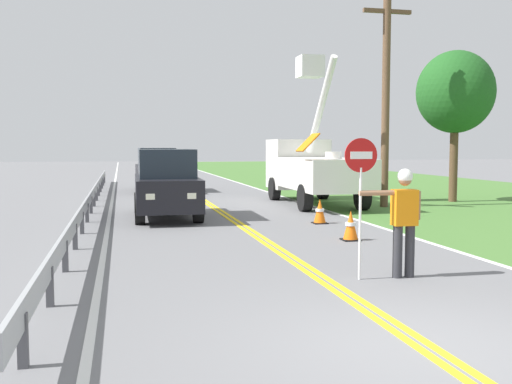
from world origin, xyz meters
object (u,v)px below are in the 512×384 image
object	(u,v)px
stop_sign_paddle	(361,176)
roadside_tree_verge	(455,93)
traffic_cone_mid	(320,212)
oncoming_suv_second	(156,170)
flagger_worker	(404,215)
utility_pole_near	(386,97)
oncoming_suv_nearest	(166,183)
traffic_cone_lead	(351,226)
utility_bucket_truck	(312,166)

from	to	relation	value
stop_sign_paddle	roadside_tree_verge	size ratio (longest dim) A/B	0.39
stop_sign_paddle	traffic_cone_mid	distance (m)	7.14
oncoming_suv_second	stop_sign_paddle	bearing A→B (deg)	-83.78
stop_sign_paddle	oncoming_suv_second	xyz separation A→B (m)	(-2.15, 19.75, -0.65)
traffic_cone_mid	roadside_tree_verge	bearing A→B (deg)	34.78
flagger_worker	traffic_cone_mid	size ratio (longest dim) A/B	2.61
utility_pole_near	stop_sign_paddle	bearing A→B (deg)	-117.10
oncoming_suv_nearest	traffic_cone_lead	size ratio (longest dim) A/B	6.62
utility_bucket_truck	utility_pole_near	world-z (taller)	utility_pole_near
utility_bucket_truck	traffic_cone_lead	bearing A→B (deg)	-102.36
oncoming_suv_nearest	roadside_tree_verge	size ratio (longest dim) A/B	0.79
flagger_worker	traffic_cone_lead	size ratio (longest dim) A/B	2.61
traffic_cone_lead	traffic_cone_mid	bearing A→B (deg)	84.62
utility_bucket_truck	traffic_cone_mid	distance (m)	5.90
stop_sign_paddle	utility_bucket_truck	bearing A→B (deg)	75.22
utility_pole_near	roadside_tree_verge	distance (m)	3.75
traffic_cone_lead	roadside_tree_verge	size ratio (longest dim) A/B	0.12
utility_pole_near	traffic_cone_lead	xyz separation A→B (m)	(-4.05, -6.81, -3.61)
stop_sign_paddle	utility_pole_near	distance (m)	12.14
traffic_cone_lead	roadside_tree_verge	bearing A→B (deg)	46.79
flagger_worker	oncoming_suv_nearest	size ratio (longest dim) A/B	0.39
stop_sign_paddle	oncoming_suv_second	size ratio (longest dim) A/B	0.50
stop_sign_paddle	oncoming_suv_nearest	world-z (taller)	stop_sign_paddle
flagger_worker	oncoming_suv_second	bearing A→B (deg)	98.40
traffic_cone_lead	traffic_cone_mid	distance (m)	3.01
oncoming_suv_second	traffic_cone_lead	world-z (taller)	oncoming_suv_second
utility_pole_near	roadside_tree_verge	bearing A→B (deg)	19.53
stop_sign_paddle	traffic_cone_lead	xyz separation A→B (m)	(1.39, 3.81, -1.37)
utility_bucket_truck	oncoming_suv_nearest	xyz separation A→B (m)	(-5.74, -3.22, -0.36)
stop_sign_paddle	utility_bucket_truck	distance (m)	12.81
flagger_worker	stop_sign_paddle	size ratio (longest dim) A/B	0.78
oncoming_suv_nearest	traffic_cone_mid	distance (m)	4.82
oncoming_suv_nearest	roadside_tree_verge	distance (m)	12.18
oncoming_suv_nearest	roadside_tree_verge	bearing A→B (deg)	13.32
utility_pole_near	roadside_tree_verge	xyz separation A→B (m)	(3.52, 1.25, 0.32)
flagger_worker	oncoming_suv_nearest	world-z (taller)	oncoming_suv_nearest
roadside_tree_verge	utility_pole_near	bearing A→B (deg)	-160.47
stop_sign_paddle	traffic_cone_lead	bearing A→B (deg)	69.98
traffic_cone_lead	traffic_cone_mid	world-z (taller)	same
traffic_cone_lead	stop_sign_paddle	bearing A→B (deg)	-110.02
oncoming_suv_nearest	flagger_worker	bearing A→B (deg)	-70.55
oncoming_suv_nearest	oncoming_suv_second	size ratio (longest dim) A/B	1.00
utility_pole_near	traffic_cone_lead	distance (m)	8.70
traffic_cone_lead	roadside_tree_verge	xyz separation A→B (m)	(7.57, 8.06, 3.93)
oncoming_suv_nearest	traffic_cone_mid	xyz separation A→B (m)	(4.14, -2.35, -0.72)
utility_pole_near	oncoming_suv_second	bearing A→B (deg)	129.72
oncoming_suv_nearest	utility_pole_near	size ratio (longest dim) A/B	0.62
flagger_worker	stop_sign_paddle	distance (m)	1.02
oncoming_suv_nearest	traffic_cone_lead	bearing A→B (deg)	-54.19
flagger_worker	roadside_tree_verge	xyz separation A→B (m)	(8.19, 11.89, 3.22)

